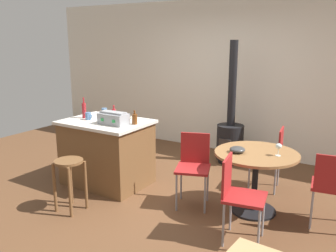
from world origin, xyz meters
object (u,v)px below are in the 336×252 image
(wood_stove, at_px, (230,134))
(serving_bowl, at_px, (237,150))
(wooden_stool, at_px, (69,173))
(cup_2, at_px, (105,116))
(folding_chair_far, at_px, (271,153))
(wine_glass, at_px, (279,147))
(folding_chair_near, at_px, (332,184))
(cup_1, at_px, (104,112))
(folding_chair_left, at_px, (194,163))
(cup_3, at_px, (88,116))
(kitchen_island, at_px, (107,152))
(folding_chair_right, at_px, (238,192))
(bottle_2, at_px, (135,119))
(bottle_1, at_px, (114,114))
(dining_table, at_px, (256,167))
(cup_0, at_px, (128,117))
(bottle_0, at_px, (84,110))
(toolbox, at_px, (113,118))

(wood_stove, bearing_deg, serving_bowl, -65.80)
(wooden_stool, xyz_separation_m, cup_2, (-0.28, 0.96, 0.49))
(folding_chair_far, xyz_separation_m, wine_glass, (0.28, -0.74, 0.33))
(folding_chair_near, height_order, cup_1, cup_1)
(folding_chair_left, bearing_deg, cup_3, -175.16)
(kitchen_island, height_order, wine_glass, kitchen_island)
(folding_chair_right, bearing_deg, wine_glass, 75.25)
(bottle_2, height_order, wine_glass, bottle_2)
(folding_chair_near, xyz_separation_m, folding_chair_right, (-0.76, -0.74, 0.02))
(bottle_2, bearing_deg, bottle_1, 167.06)
(dining_table, relative_size, wine_glass, 6.73)
(bottle_2, bearing_deg, serving_bowl, 3.36)
(cup_0, xyz_separation_m, cup_3, (-0.49, -0.26, 0.01))
(bottle_2, height_order, serving_bowl, bottle_2)
(cup_3, bearing_deg, wine_glass, 7.38)
(wooden_stool, xyz_separation_m, folding_chair_near, (2.70, 1.16, 0.04))
(kitchen_island, xyz_separation_m, bottle_2, (0.46, 0.05, 0.53))
(cup_1, bearing_deg, folding_chair_left, -7.90)
(wood_stove, bearing_deg, cup_1, -133.89)
(wood_stove, bearing_deg, dining_table, -58.55)
(bottle_0, xyz_separation_m, wine_glass, (2.68, 0.28, -0.18))
(wood_stove, distance_m, wine_glass, 1.92)
(folding_chair_far, xyz_separation_m, bottle_0, (-2.40, -1.01, 0.52))
(folding_chair_right, distance_m, cup_3, 2.43)
(dining_table, bearing_deg, bottle_2, -172.82)
(wood_stove, relative_size, cup_3, 17.38)
(bottle_1, xyz_separation_m, cup_0, (0.21, 0.04, -0.04))
(kitchen_island, height_order, cup_1, cup_1)
(bottle_2, bearing_deg, folding_chair_left, 0.82)
(folding_chair_left, bearing_deg, dining_table, 14.73)
(folding_chair_left, xyz_separation_m, wine_glass, (0.96, 0.20, 0.32))
(folding_chair_near, relative_size, cup_1, 7.50)
(folding_chair_left, relative_size, bottle_1, 4.47)
(toolbox, bearing_deg, bottle_2, 32.71)
(bottle_0, xyz_separation_m, serving_bowl, (2.25, 0.15, -0.26))
(cup_1, bearing_deg, bottle_0, -109.64)
(folding_chair_right, height_order, wood_stove, wood_stove)
(wooden_stool, bearing_deg, bottle_0, 123.21)
(cup_3, bearing_deg, cup_0, 27.90)
(wood_stove, relative_size, serving_bowl, 11.11)
(wood_stove, height_order, bottle_2, wood_stove)
(toolbox, xyz_separation_m, bottle_0, (-0.61, 0.08, 0.03))
(cup_0, height_order, cup_3, cup_3)
(toolbox, height_order, bottle_2, bottle_2)
(cup_2, bearing_deg, folding_chair_near, 3.76)
(toolbox, bearing_deg, cup_1, 142.17)
(folding_chair_near, distance_m, bottle_2, 2.47)
(bottle_2, height_order, cup_0, bottle_2)
(folding_chair_near, distance_m, bottle_0, 3.31)
(folding_chair_near, xyz_separation_m, wine_glass, (-0.57, -0.03, 0.33))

